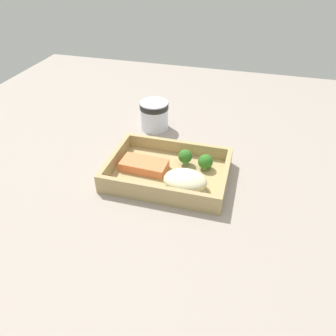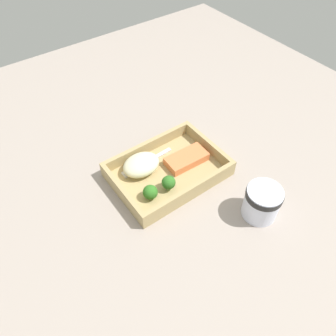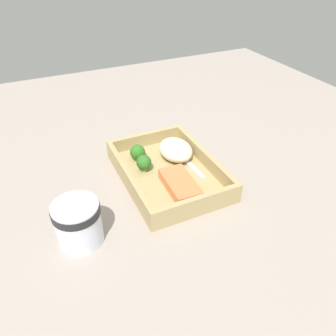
% 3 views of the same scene
% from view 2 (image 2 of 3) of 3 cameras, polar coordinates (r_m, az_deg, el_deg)
% --- Properties ---
extents(ground_plane, '(1.60, 1.60, 0.02)m').
position_cam_2_polar(ground_plane, '(0.88, 0.00, -1.60)').
color(ground_plane, '#9F9187').
extents(takeout_tray, '(0.29, 0.21, 0.01)m').
position_cam_2_polar(takeout_tray, '(0.87, 0.00, -0.92)').
color(takeout_tray, tan).
rests_on(takeout_tray, ground_plane).
extents(tray_rim, '(0.29, 0.21, 0.03)m').
position_cam_2_polar(tray_rim, '(0.85, 0.00, 0.10)').
color(tray_rim, tan).
rests_on(tray_rim, takeout_tray).
extents(salmon_fillet, '(0.12, 0.06, 0.02)m').
position_cam_2_polar(salmon_fillet, '(0.88, 3.40, 1.43)').
color(salmon_fillet, '#EA7946').
rests_on(salmon_fillet, takeout_tray).
extents(mashed_potatoes, '(0.10, 0.08, 0.04)m').
position_cam_2_polar(mashed_potatoes, '(0.86, -4.69, 0.57)').
color(mashed_potatoes, beige).
rests_on(mashed_potatoes, takeout_tray).
extents(broccoli_floret_1, '(0.04, 0.04, 0.04)m').
position_cam_2_polar(broccoli_floret_1, '(0.80, -3.10, -4.26)').
color(broccoli_floret_1, '#89A866').
rests_on(broccoli_floret_1, takeout_tray).
extents(broccoli_floret_2, '(0.04, 0.04, 0.04)m').
position_cam_2_polar(broccoli_floret_2, '(0.81, 0.11, -2.56)').
color(broccoli_floret_2, '#7C9F59').
rests_on(broccoli_floret_2, takeout_tray).
extents(fork, '(0.16, 0.02, 0.00)m').
position_cam_2_polar(fork, '(0.89, -4.14, 0.77)').
color(fork, silver).
rests_on(fork, takeout_tray).
extents(paper_cup, '(0.09, 0.09, 0.09)m').
position_cam_2_polar(paper_cup, '(0.79, 16.08, -5.59)').
color(paper_cup, white).
rests_on(paper_cup, ground_plane).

